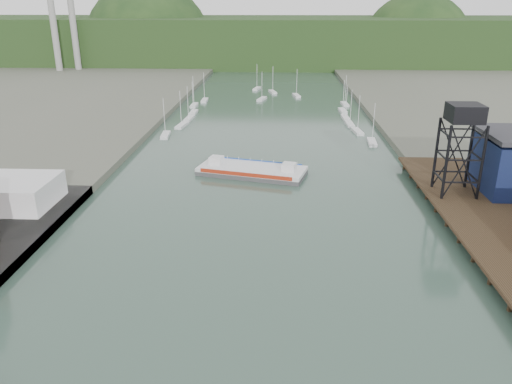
{
  "coord_description": "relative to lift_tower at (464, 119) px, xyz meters",
  "views": [
    {
      "loc": [
        3.34,
        -27.54,
        34.11
      ],
      "look_at": [
        -0.34,
        51.74,
        4.0
      ],
      "focal_mm": 35.0,
      "sensor_mm": 36.0,
      "label": 1
    }
  ],
  "objects": [
    {
      "name": "chain_ferry",
      "position": [
        -37.19,
        14.8,
        -14.72
      ],
      "size": [
        23.9,
        14.33,
        3.22
      ],
      "rotation": [
        0.0,
        0.0,
        -0.26
      ],
      "color": "#434345",
      "rests_on": "ground"
    },
    {
      "name": "east_pier",
      "position": [
        2.0,
        -13.0,
        -13.75
      ],
      "size": [
        14.0,
        70.0,
        2.45
      ],
      "color": "black",
      "rests_on": "ground"
    },
    {
      "name": "white_shed",
      "position": [
        -79.0,
        -8.0,
        -11.8
      ],
      "size": [
        18.0,
        12.0,
        4.5
      ],
      "primitive_type": "cube",
      "color": "silver",
      "rests_on": "west_quay"
    },
    {
      "name": "lift_tower",
      "position": [
        0.0,
        0.0,
        0.0
      ],
      "size": [
        6.5,
        6.5,
        16.0
      ],
      "color": "black",
      "rests_on": "east_pier"
    },
    {
      "name": "distant_hills",
      "position": [
        -38.98,
        243.35,
        -5.27
      ],
      "size": [
        500.0,
        120.0,
        80.0
      ],
      "color": "#193216",
      "rests_on": "ground"
    },
    {
      "name": "marina_sailboats",
      "position": [
        -34.92,
        80.46,
        -15.3
      ],
      "size": [
        57.71,
        92.65,
        0.9
      ],
      "color": "silver",
      "rests_on": "ground"
    },
    {
      "name": "smokestacks",
      "position": [
        -141.0,
        174.5,
        14.35
      ],
      "size": [
        11.2,
        8.2,
        60.0
      ],
      "color": "gray",
      "rests_on": "ground"
    }
  ]
}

